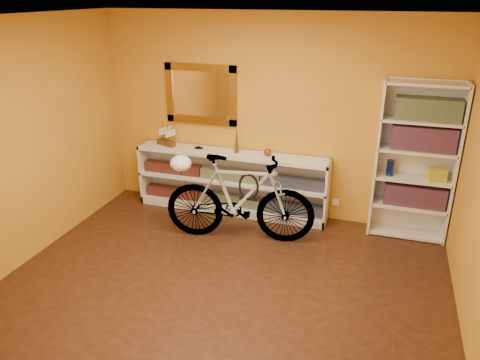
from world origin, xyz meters
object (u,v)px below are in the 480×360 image
(bicycle, at_px, (240,199))
(helmet, at_px, (181,163))
(console_unit, at_px, (231,182))
(bookcase, at_px, (415,163))

(bicycle, height_order, helmet, bicycle)
(console_unit, height_order, helmet, helmet)
(console_unit, distance_m, bicycle, 0.79)
(helmet, bearing_deg, console_unit, 67.59)
(console_unit, xyz_separation_m, helmet, (-0.34, -0.82, 0.52))
(console_unit, relative_size, helmet, 10.28)
(bookcase, xyz_separation_m, bicycle, (-1.92, -0.73, -0.42))
(console_unit, height_order, bookcase, bookcase)
(console_unit, bearing_deg, bookcase, 0.63)
(bookcase, relative_size, bicycle, 1.04)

